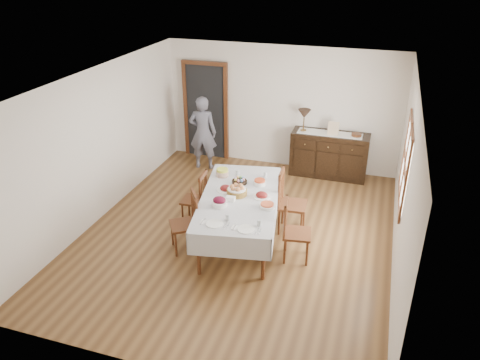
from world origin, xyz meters
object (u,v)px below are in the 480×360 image
(table_lamp, at_px, (304,114))
(sideboard, at_px, (329,155))
(chair_left_near, at_px, (187,221))
(chair_right_far, at_px, (289,201))
(chair_left_far, at_px, (196,198))
(dining_table, at_px, (240,201))
(person, at_px, (203,130))
(chair_right_near, at_px, (294,230))

(table_lamp, bearing_deg, sideboard, 2.69)
(chair_left_near, distance_m, chair_right_far, 1.74)
(chair_left_far, bearing_deg, table_lamp, 149.15)
(dining_table, bearing_deg, table_lamp, 70.40)
(sideboard, bearing_deg, table_lamp, -177.31)
(person, bearing_deg, table_lamp, -179.39)
(dining_table, distance_m, sideboard, 3.08)
(person, xyz_separation_m, table_lamp, (2.08, 0.38, 0.44))
(chair_left_near, relative_size, chair_right_far, 0.90)
(dining_table, xyz_separation_m, chair_right_near, (0.94, -0.25, -0.20))
(dining_table, bearing_deg, sideboard, 60.01)
(dining_table, distance_m, chair_left_far, 0.95)
(chair_left_far, xyz_separation_m, table_lamp, (1.34, 2.56, 0.82))
(sideboard, bearing_deg, chair_left_far, -126.44)
(dining_table, height_order, sideboard, sideboard)
(dining_table, height_order, chair_right_near, chair_right_near)
(chair_right_far, bearing_deg, chair_left_near, 122.39)
(dining_table, relative_size, table_lamp, 5.46)
(sideboard, bearing_deg, dining_table, -109.73)
(chair_left_near, xyz_separation_m, sideboard, (1.74, 3.38, -0.03))
(chair_left_near, height_order, sideboard, chair_left_near)
(chair_left_far, distance_m, chair_right_far, 1.59)
(chair_right_far, distance_m, table_lamp, 2.46)
(sideboard, xyz_separation_m, person, (-2.65, -0.40, 0.38))
(chair_left_near, xyz_separation_m, person, (-0.90, 2.98, 0.35))
(chair_right_near, bearing_deg, chair_right_far, 8.28)
(chair_left_far, bearing_deg, chair_right_near, 69.82)
(chair_left_near, xyz_separation_m, chair_right_near, (1.64, 0.24, 0.00))
(chair_right_near, bearing_deg, dining_table, 66.25)
(table_lamp, bearing_deg, chair_left_far, -117.69)
(chair_right_near, relative_size, person, 0.58)
(chair_left_near, relative_size, chair_left_far, 1.04)
(chair_right_near, bearing_deg, chair_left_near, 89.54)
(chair_left_far, relative_size, person, 0.56)
(chair_left_far, height_order, chair_right_far, chair_right_far)
(dining_table, xyz_separation_m, chair_left_near, (-0.71, -0.49, -0.21))
(chair_left_far, height_order, chair_right_near, chair_right_near)
(dining_table, relative_size, chair_right_near, 2.51)
(chair_left_far, bearing_deg, dining_table, 67.60)
(chair_left_near, xyz_separation_m, table_lamp, (1.18, 3.36, 0.80))
(dining_table, xyz_separation_m, table_lamp, (0.47, 2.86, 0.59))
(dining_table, xyz_separation_m, sideboard, (1.04, 2.89, -0.24))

